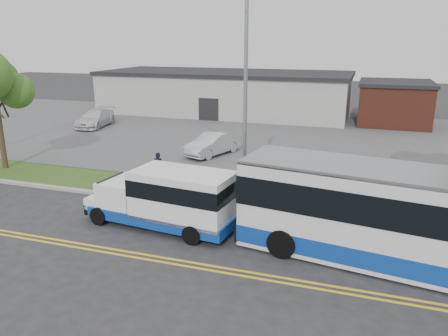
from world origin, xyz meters
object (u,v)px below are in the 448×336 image
(parked_car_b, at_px, (96,118))
(transit_bus, at_px, (419,222))
(streetlight_near, at_px, (245,91))
(shuttle_bus, at_px, (170,197))
(parked_car_a, at_px, (213,144))
(pedestrian, at_px, (158,166))

(parked_car_b, bearing_deg, transit_bus, -45.05)
(streetlight_near, relative_size, shuttle_bus, 1.42)
(streetlight_near, xyz_separation_m, parked_car_a, (-4.24, 7.33, -4.41))
(shuttle_bus, relative_size, parked_car_a, 1.52)
(pedestrian, height_order, parked_car_b, pedestrian)
(transit_bus, bearing_deg, shuttle_bus, -173.88)
(shuttle_bus, xyz_separation_m, transit_bus, (9.27, -0.42, 0.38))
(transit_bus, distance_m, pedestrian, 13.72)
(parked_car_b, bearing_deg, parked_car_a, -33.60)
(transit_bus, height_order, parked_car_b, transit_bus)
(streetlight_near, distance_m, transit_bus, 9.29)
(streetlight_near, height_order, transit_bus, streetlight_near)
(shuttle_bus, relative_size, parked_car_b, 1.33)
(shuttle_bus, height_order, parked_car_b, shuttle_bus)
(parked_car_a, distance_m, parked_car_b, 14.42)
(streetlight_near, xyz_separation_m, pedestrian, (-5.15, 1.16, -4.35))
(pedestrian, bearing_deg, parked_car_a, -112.73)
(streetlight_near, height_order, parked_car_a, streetlight_near)
(transit_bus, relative_size, parked_car_b, 2.48)
(streetlight_near, distance_m, shuttle_bus, 6.00)
(parked_car_a, height_order, parked_car_b, parked_car_b)
(transit_bus, bearing_deg, parked_car_b, 152.92)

